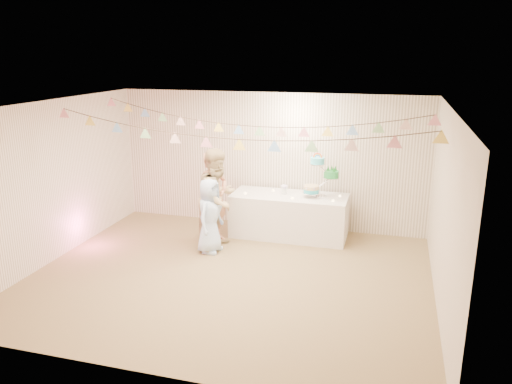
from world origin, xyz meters
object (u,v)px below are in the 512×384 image
(cake_stand, at_px, (320,179))
(person_adult_a, at_px, (214,198))
(person_child, at_px, (210,216))
(person_adult_b, at_px, (218,199))
(table, at_px, (289,216))

(cake_stand, relative_size, person_adult_a, 0.45)
(person_adult_a, distance_m, person_child, 0.51)
(person_adult_b, height_order, person_child, person_adult_b)
(table, relative_size, cake_stand, 2.82)
(cake_stand, height_order, person_adult_a, person_adult_a)
(table, height_order, person_adult_b, person_adult_b)
(table, height_order, person_adult_a, person_adult_a)
(table, xyz_separation_m, person_adult_a, (-1.24, -0.63, 0.43))
(person_adult_b, xyz_separation_m, person_child, (-0.06, -0.25, -0.23))
(cake_stand, height_order, person_child, cake_stand)
(cake_stand, bearing_deg, person_adult_b, -151.16)
(person_adult_b, bearing_deg, person_child, -177.08)
(table, bearing_deg, person_adult_b, -141.91)
(cake_stand, distance_m, person_adult_a, 1.93)
(table, height_order, person_child, person_child)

